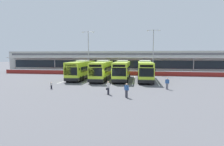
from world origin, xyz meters
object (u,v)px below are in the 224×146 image
pedestrian_child (51,85)px  lamp_post_west (88,50)px  coach_bus_leftmost (82,70)px  coach_bus_left_centre (102,71)px  lamp_post_centre (153,49)px  coach_bus_right_centre (145,71)px  pedestrian_in_dark_coat (127,90)px  pedestrian_near_bin (167,83)px  pedestrian_with_handbag (108,87)px  coach_bus_centre (122,71)px

pedestrian_child → lamp_post_west: size_ratio=0.09×
coach_bus_leftmost → coach_bus_left_centre: bearing=-8.5°
coach_bus_leftmost → coach_bus_left_centre: 4.52m
lamp_post_centre → coach_bus_right_centre: bearing=-101.4°
coach_bus_leftmost → pedestrian_in_dark_coat: size_ratio=7.52×
coach_bus_left_centre → pedestrian_near_bin: size_ratio=7.52×
coach_bus_left_centre → lamp_post_centre: 15.76m
coach_bus_left_centre → pedestrian_in_dark_coat: 15.76m
coach_bus_right_centre → pedestrian_in_dark_coat: 15.22m
coach_bus_leftmost → lamp_post_centre: bearing=34.9°
pedestrian_with_handbag → pedestrian_in_dark_coat: (2.32, -1.34, 0.02)m
pedestrian_near_bin → pedestrian_child: bearing=-172.3°
pedestrian_with_handbag → pedestrian_near_bin: (7.53, 4.56, 0.02)m
lamp_post_west → lamp_post_centre: 16.44m
lamp_post_west → lamp_post_centre: (16.43, -0.27, 0.00)m
pedestrian_child → pedestrian_near_bin: pedestrian_near_bin is taller
lamp_post_centre → coach_bus_leftmost: bearing=-145.1°
coach_bus_left_centre → pedestrian_child: 12.08m
pedestrian_with_handbag → lamp_post_centre: bearing=74.3°
pedestrian_child → lamp_post_west: 22.91m
coach_bus_right_centre → pedestrian_in_dark_coat: size_ratio=7.52×
coach_bus_centre → coach_bus_right_centre: size_ratio=1.00×
coach_bus_leftmost → coach_bus_right_centre: same height
coach_bus_centre → pedestrian_with_handbag: (-0.29, -13.78, -0.93)m
coach_bus_leftmost → coach_bus_centre: 8.30m
coach_bus_left_centre → lamp_post_centre: lamp_post_centre is taller
coach_bus_leftmost → coach_bus_left_centre: same height
coach_bus_leftmost → pedestrian_child: size_ratio=12.13×
pedestrian_near_bin → lamp_post_west: (-17.16, 19.98, 5.42)m
coach_bus_centre → coach_bus_right_centre: 4.38m
coach_bus_leftmost → pedestrian_child: 11.64m
lamp_post_west → pedestrian_with_handbag: bearing=-68.6°
coach_bus_left_centre → pedestrian_in_dark_coat: bearing=-68.1°
pedestrian_in_dark_coat → pedestrian_near_bin: 7.86m
coach_bus_left_centre → pedestrian_near_bin: 14.11m
pedestrian_with_handbag → lamp_post_centre: (6.81, 24.27, 5.43)m
coach_bus_centre → coach_bus_right_centre: bearing=-1.3°
pedestrian_child → coach_bus_leftmost: bearing=87.0°
pedestrian_with_handbag → lamp_post_centre: lamp_post_centre is taller
pedestrian_in_dark_coat → lamp_post_west: 29.01m
coach_bus_right_centre → pedestrian_child: coach_bus_right_centre is taller
pedestrian_near_bin → lamp_post_centre: bearing=92.1°
coach_bus_left_centre → coach_bus_centre: (3.83, 0.51, 0.00)m
coach_bus_leftmost → coach_bus_right_centre: (12.68, -0.26, 0.00)m
pedestrian_near_bin → lamp_post_centre: size_ratio=0.15×
pedestrian_in_dark_coat → pedestrian_child: pedestrian_in_dark_coat is taller
coach_bus_centre → pedestrian_with_handbag: coach_bus_centre is taller
coach_bus_left_centre → pedestrian_with_handbag: bearing=-75.1°
pedestrian_with_handbag → lamp_post_west: bearing=111.4°
coach_bus_left_centre → coach_bus_right_centre: same height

